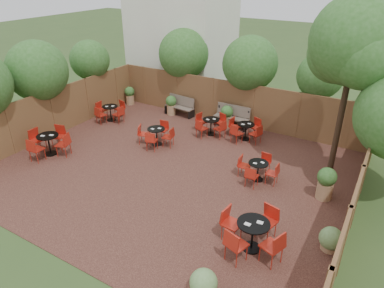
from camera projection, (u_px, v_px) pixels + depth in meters
The scene contains 13 objects.
ground at pixel (172, 171), 12.70m from camera, with size 80.00×80.00×0.00m, color #354F23.
courtyard_paving at pixel (172, 170), 12.69m from camera, with size 12.00×10.00×0.02m, color #361B16.
fence_back at pixel (232, 103), 16.08m from camera, with size 12.00×0.08×2.00m, color brown.
fence_left at pixel (53, 113), 14.98m from camera, with size 0.08×10.00×2.00m, color brown.
fence_right at pixel (356, 198), 9.51m from camera, with size 0.08×10.00×2.00m, color brown.
neighbour_building at pixel (182, 19), 19.08m from camera, with size 5.00×4.00×8.00m, color silver.
overhang_foliage at pixel (168, 75), 13.97m from camera, with size 15.92×10.72×2.64m.
courtyard_tree at pixel (355, 47), 10.66m from camera, with size 2.89×2.80×5.96m.
park_bench_left at pixel (180, 106), 17.19m from camera, with size 1.54×0.63×0.93m.
park_bench_right at pixel (232, 116), 15.91m from camera, with size 1.60×0.52×0.99m.
bistro_tables at pixel (172, 148), 13.31m from camera, with size 10.57×7.52×0.95m.
planters at pixel (211, 123), 15.17m from camera, with size 11.26×4.06×1.07m.
low_shrubs at pixel (260, 273), 8.06m from camera, with size 2.72×3.71×0.68m.
Camera 1 is at (6.19, -8.99, 6.59)m, focal length 33.08 mm.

